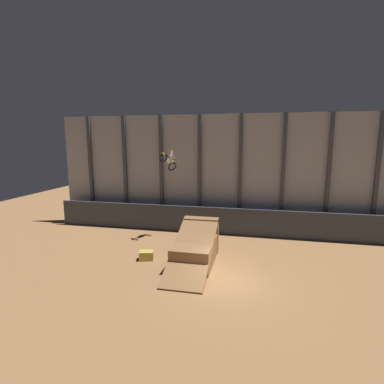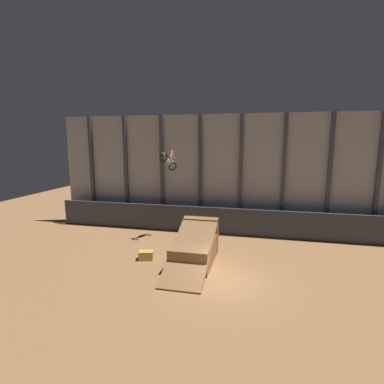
{
  "view_description": "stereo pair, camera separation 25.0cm",
  "coord_description": "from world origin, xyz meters",
  "views": [
    {
      "loc": [
        1.4,
        -15.07,
        7.52
      ],
      "look_at": [
        -3.21,
        5.87,
        3.85
      ],
      "focal_mm": 28.0,
      "sensor_mm": 36.0,
      "label": 1
    },
    {
      "loc": [
        1.65,
        -15.01,
        7.52
      ],
      "look_at": [
        -3.21,
        5.87,
        3.85
      ],
      "focal_mm": 28.0,
      "sensor_mm": 36.0,
      "label": 2
    }
  ],
  "objects": [
    {
      "name": "rider_bike_solo",
      "position": [
        -5.31,
        7.12,
        6.12
      ],
      "size": [
        1.18,
        1.81,
        1.68
      ],
      "rotation": [
        -0.56,
        0.0,
        -0.29
      ],
      "color": "black"
    },
    {
      "name": "arena_back_wall",
      "position": [
        0.0,
        9.77,
        4.84
      ],
      "size": [
        32.0,
        0.4,
        9.69
      ],
      "color": "#A3A8B2",
      "rests_on": "ground_plane"
    },
    {
      "name": "dirt_ramp",
      "position": [
        -2.22,
        2.51,
        0.84
      ],
      "size": [
        2.37,
        6.06,
        2.52
      ],
      "color": "olive",
      "rests_on": "ground_plane"
    },
    {
      "name": "lower_barrier",
      "position": [
        0.0,
        8.41,
        1.1
      ],
      "size": [
        31.36,
        0.2,
        2.2
      ],
      "color": "#383D47",
      "rests_on": "ground_plane"
    },
    {
      "name": "ground_plane",
      "position": [
        0.0,
        0.0,
        0.0
      ],
      "size": [
        60.0,
        60.0,
        0.0
      ],
      "primitive_type": "plane",
      "color": "#996B42"
    },
    {
      "name": "hay_bale_trackside",
      "position": [
        -5.36,
        2.06,
        0.28
      ],
      "size": [
        1.03,
        0.81,
        0.57
      ],
      "rotation": [
        0.0,
        0.0,
        0.26
      ],
      "color": "#CCB751",
      "rests_on": "ground_plane"
    }
  ]
}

